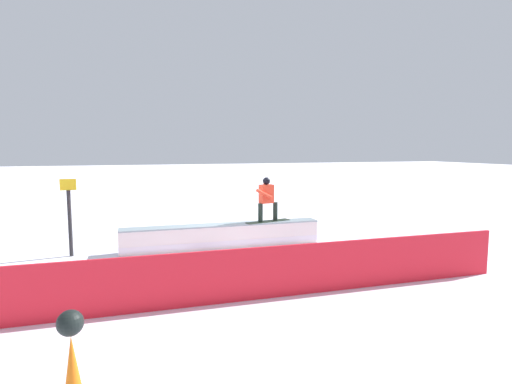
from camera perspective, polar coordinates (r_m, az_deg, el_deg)
name	(u,v)px	position (r m, az deg, el deg)	size (l,w,h in m)	color
ground_plane	(223,247)	(11.97, -4.67, -7.79)	(120.00, 120.00, 0.00)	white
grind_box	(223,237)	(11.90, -4.68, -6.32)	(5.81, 0.62, 0.69)	white
snowboarder	(267,198)	(12.05, 1.52, -0.85)	(1.46, 0.62, 1.34)	black
safety_fence	(272,272)	(7.97, 2.22, -11.23)	(10.52, 0.06, 1.02)	red
trail_marker	(70,215)	(11.87, -24.81, -3.00)	(0.40, 0.10, 2.08)	#262628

